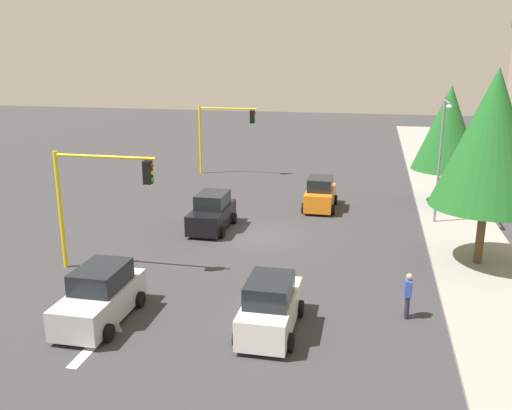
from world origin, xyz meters
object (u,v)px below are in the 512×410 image
at_px(traffic_signal_near_right, 98,188).
at_px(car_silver, 100,297).
at_px(car_white, 270,307).
at_px(pedestrian_crossing, 408,294).
at_px(car_orange, 320,194).
at_px(street_lamp_curbside, 442,148).
at_px(traffic_signal_far_right, 223,126).
at_px(tree_roadside_mid, 448,128).
at_px(car_black, 212,213).
at_px(tree_roadside_near, 492,139).

distance_m(traffic_signal_near_right, car_silver, 5.52).
bearing_deg(car_white, pedestrian_crossing, 112.99).
bearing_deg(car_orange, street_lamp_curbside, 71.67).
bearing_deg(car_silver, car_orange, 158.78).
height_order(traffic_signal_far_right, car_white, traffic_signal_far_right).
relative_size(traffic_signal_near_right, pedestrian_crossing, 3.08).
bearing_deg(pedestrian_crossing, traffic_signal_near_right, -98.12).
distance_m(traffic_signal_near_right, car_orange, 14.68).
xyz_separation_m(car_silver, pedestrian_crossing, (-2.45, 10.70, 0.01)).
height_order(traffic_signal_far_right, tree_roadside_mid, tree_roadside_mid).
bearing_deg(traffic_signal_far_right, street_lamp_curbside, 54.98).
xyz_separation_m(street_lamp_curbside, car_orange, (-2.16, -6.54, -3.45)).
height_order(car_orange, pedestrian_crossing, car_orange).
bearing_deg(car_silver, car_black, 175.17).
xyz_separation_m(car_white, car_silver, (0.47, -6.05, 0.00)).
height_order(traffic_signal_far_right, street_lamp_curbside, street_lamp_curbside).
distance_m(car_white, car_silver, 6.06).
bearing_deg(traffic_signal_near_right, car_silver, 25.79).
bearing_deg(traffic_signal_near_right, tree_roadside_mid, 131.86).
bearing_deg(pedestrian_crossing, tree_roadside_mid, 169.73).
distance_m(tree_roadside_near, car_black, 14.24).
bearing_deg(street_lamp_curbside, tree_roadside_mid, 169.67).
bearing_deg(traffic_signal_far_right, car_orange, 45.24).
distance_m(street_lamp_curbside, pedestrian_crossing, 12.12).
xyz_separation_m(traffic_signal_far_right, tree_roadside_mid, (6.00, 15.63, 1.10)).
bearing_deg(tree_roadside_near, pedestrian_crossing, -30.04).
bearing_deg(traffic_signal_far_right, tree_roadside_near, 45.23).
bearing_deg(traffic_signal_far_right, pedestrian_crossing, 30.32).
bearing_deg(car_orange, car_silver, -21.22).
height_order(tree_roadside_near, car_orange, tree_roadside_near).
xyz_separation_m(traffic_signal_near_right, car_silver, (4.27, 2.06, -2.83)).
bearing_deg(car_orange, pedestrian_crossing, 18.20).
distance_m(tree_roadside_near, tree_roadside_mid, 10.05).
relative_size(traffic_signal_near_right, car_orange, 1.41).
bearing_deg(pedestrian_crossing, car_silver, -77.12).
xyz_separation_m(tree_roadside_mid, car_black, (7.41, -12.65, -3.94)).
distance_m(traffic_signal_far_right, car_orange, 12.02).
bearing_deg(car_black, traffic_signal_near_right, -24.32).
relative_size(traffic_signal_far_right, street_lamp_curbside, 0.75).
height_order(tree_roadside_mid, pedestrian_crossing, tree_roadside_mid).
height_order(tree_roadside_mid, car_silver, tree_roadside_mid).
bearing_deg(tree_roadside_mid, street_lamp_curbside, -10.33).
distance_m(street_lamp_curbside, tree_roadside_near, 5.92).
distance_m(tree_roadside_near, car_orange, 12.05).
xyz_separation_m(street_lamp_curbside, pedestrian_crossing, (11.43, -2.07, -3.44)).
bearing_deg(tree_roadside_mid, traffic_signal_far_right, -111.00).
bearing_deg(car_black, tree_roadside_mid, 120.36).
height_order(traffic_signal_near_right, tree_roadside_mid, tree_roadside_mid).
xyz_separation_m(car_black, pedestrian_crossing, (8.41, 9.78, 0.01)).
height_order(tree_roadside_mid, car_orange, tree_roadside_mid).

